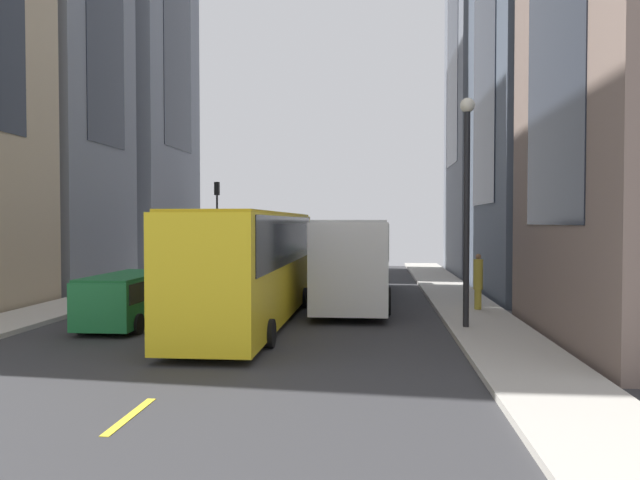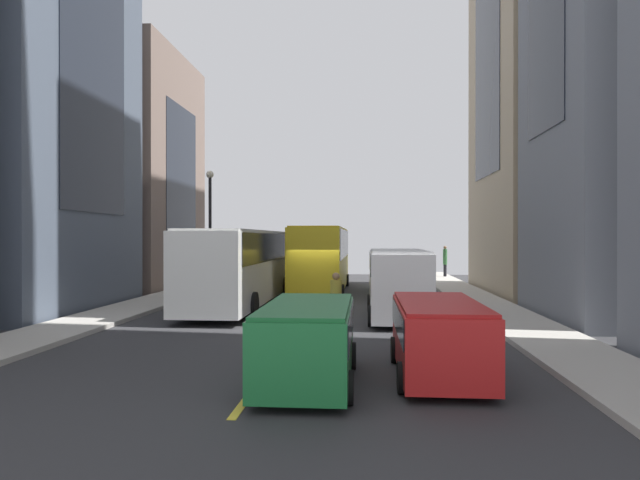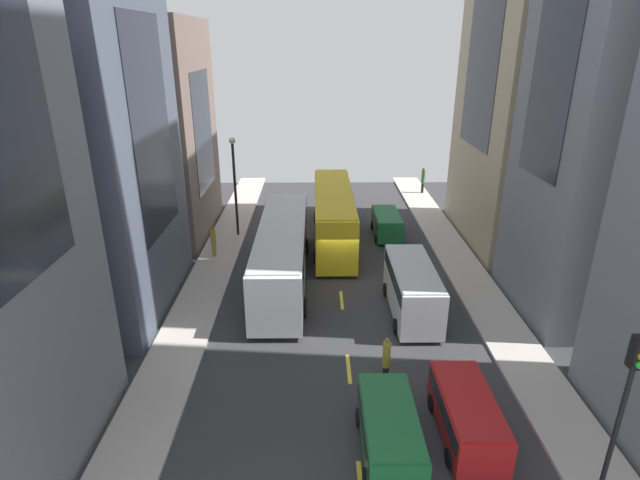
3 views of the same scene
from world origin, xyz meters
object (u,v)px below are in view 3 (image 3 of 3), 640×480
streetcar_yellow (334,212)px  pedestrian_waiting_curb (386,359)px  pedestrian_crossing_near (423,179)px  traffic_light_near_corner (626,396)px  car_red_0 (467,413)px  pedestrian_walking_far (213,240)px  car_green_1 (390,429)px  delivery_van_white (412,286)px  car_green_2 (387,223)px  city_bus_white (282,248)px

streetcar_yellow → pedestrian_waiting_curb: bearing=-84.2°
pedestrian_crossing_near → traffic_light_near_corner: bearing=-92.5°
car_red_0 → pedestrian_walking_far: pedestrian_walking_far is taller
car_red_0 → car_green_1: size_ratio=0.99×
delivery_van_white → traffic_light_near_corner: 12.43m
car_green_1 → pedestrian_crossing_near: (7.16, 30.26, 0.41)m
car_green_2 → pedestrian_walking_far: (-11.42, -3.80, 0.23)m
car_green_2 → traffic_light_near_corner: (3.10, -22.50, 3.26)m
pedestrian_walking_far → pedestrian_waiting_curb: 15.58m
streetcar_yellow → car_green_2: size_ratio=2.85×
city_bus_white → pedestrian_crossing_near: city_bus_white is taller
car_green_2 → pedestrian_walking_far: pedestrian_walking_far is taller
pedestrian_walking_far → traffic_light_near_corner: 23.87m
car_green_2 → pedestrian_crossing_near: (4.56, 10.16, 0.42)m
traffic_light_near_corner → car_green_2: bearing=97.8°
car_red_0 → traffic_light_near_corner: size_ratio=0.73×
car_green_1 → pedestrian_walking_far: (-8.83, 16.30, 0.22)m
city_bus_white → streetcar_yellow: bearing=63.1°
car_green_1 → pedestrian_waiting_curb: size_ratio=2.08×
city_bus_white → pedestrian_walking_far: bearing=144.1°
car_red_0 → city_bus_white: bearing=120.0°
streetcar_yellow → traffic_light_near_corner: 22.72m
pedestrian_crossing_near → traffic_light_near_corner: size_ratio=0.39×
traffic_light_near_corner → pedestrian_waiting_curb: bearing=130.9°
traffic_light_near_corner → car_green_1: bearing=157.1°
car_green_1 → car_green_2: bearing=82.6°
city_bus_white → pedestrian_waiting_curb: 10.44m
city_bus_white → pedestrian_crossing_near: 20.71m
car_green_1 → pedestrian_crossing_near: 31.10m
delivery_van_white → pedestrian_waiting_curb: size_ratio=2.89×
delivery_van_white → pedestrian_waiting_curb: bearing=-110.0°
car_green_1 → pedestrian_crossing_near: pedestrian_crossing_near is taller
city_bus_white → streetcar_yellow: size_ratio=1.06×
delivery_van_white → pedestrian_walking_far: delivery_van_white is taller
city_bus_white → delivery_van_white: (6.69, -3.75, -0.49)m
car_green_1 → traffic_light_near_corner: size_ratio=0.74×
car_red_0 → pedestrian_crossing_near: bearing=81.5°
streetcar_yellow → car_red_0: 18.83m
city_bus_white → pedestrian_crossing_near: (11.45, 17.24, -0.62)m
car_red_0 → car_green_2: 19.32m
delivery_van_white → pedestrian_crossing_near: delivery_van_white is taller
city_bus_white → car_green_2: city_bus_white is taller
pedestrian_waiting_curb → traffic_light_near_corner: 8.70m
city_bus_white → car_red_0: 14.18m
pedestrian_waiting_curb → delivery_van_white: bearing=-102.7°
streetcar_yellow → delivery_van_white: streetcar_yellow is taller
pedestrian_crossing_near → pedestrian_walking_far: bearing=-138.8°
city_bus_white → traffic_light_near_corner: traffic_light_near_corner is taller
car_green_2 → pedestrian_walking_far: size_ratio=2.13×
city_bus_white → streetcar_yellow: (3.11, 6.13, 0.11)m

